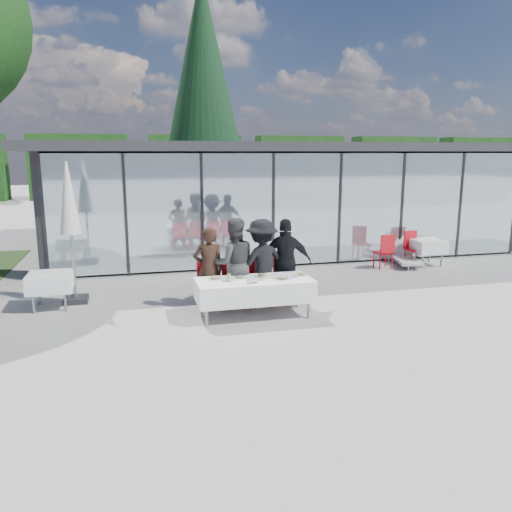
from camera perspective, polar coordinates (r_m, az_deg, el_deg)
The scene contains 27 objects.
ground at distance 9.90m, azimuth 2.62°, elevation -6.94°, with size 90.00×90.00×0.00m, color #A29E9A.
pavilion at distance 17.81m, azimuth 1.30°, elevation 8.45°, with size 14.80×8.80×3.44m.
treeline at distance 37.00m, azimuth -13.21°, elevation 9.94°, with size 62.50×2.00×4.40m.
dining_table at distance 9.75m, azimuth -0.18°, elevation -3.91°, with size 2.26×0.96×0.75m.
diner_a at distance 10.15m, azimuth -5.42°, elevation -1.48°, with size 0.62×0.62×1.71m, color #321F16.
diner_chair_a at distance 10.31m, azimuth -5.47°, elevation -3.09°, with size 0.44×0.44×0.97m.
diner_b at distance 10.22m, azimuth -2.53°, elevation -0.86°, with size 0.91×0.91×1.88m, color #444444.
diner_chair_b at distance 10.40m, azimuth -2.61°, elevation -2.92°, with size 0.44×0.44×0.97m.
diner_c at distance 10.36m, azimuth 0.64°, elevation -0.81°, with size 1.19×1.19×1.84m, color black.
diner_chair_c at distance 10.53m, azimuth 0.51°, elevation -2.73°, with size 0.44×0.44×0.97m.
diner_d at distance 10.50m, azimuth 3.44°, elevation -0.68°, with size 1.07×1.07×1.83m, color black.
diner_chair_d at distance 10.67m, azimuth 3.27°, elevation -2.55°, with size 0.44×0.44×0.97m.
plate_a at distance 9.71m, azimuth -4.78°, elevation -2.58°, with size 0.28×0.28×0.07m.
plate_b at distance 9.76m, azimuth -1.85°, elevation -2.46°, with size 0.28×0.28×0.07m.
plate_c at distance 9.92m, azimuth 0.67°, elevation -2.23°, with size 0.28×0.28×0.07m.
plate_d at distance 10.03m, azimuth 5.11°, elevation -2.11°, with size 0.28×0.28×0.07m.
plate_extra at distance 9.69m, azimuth 3.00°, elevation -2.58°, with size 0.28×0.28×0.07m.
juice_bottle at distance 9.50m, azimuth -3.12°, elevation -2.52°, with size 0.06×0.06×0.16m, color #8EBE4F.
drinking_glasses at distance 9.50m, azimuth 1.42°, elevation -2.69°, with size 0.88×0.20×0.10m.
folded_eyeglasses at distance 9.43m, azimuth -0.27°, elevation -3.07°, with size 0.14×0.03×0.01m, color black.
spare_table_left at distance 11.11m, azimuth -22.47°, elevation -2.77°, with size 0.86×0.86×0.74m.
spare_table_right at distance 15.05m, azimuth 18.94°, elevation 1.10°, with size 0.86×0.86×0.74m.
spare_chair_a at distance 14.97m, azimuth 17.44°, elevation 1.08°, with size 0.50×0.50×0.97m.
spare_chair_b at distance 14.19m, azimuth 14.54°, elevation 0.68°, with size 0.48×0.48×0.97m.
market_umbrella at distance 11.11m, azimuth -20.56°, elevation 5.09°, with size 0.50×0.50×3.00m.
lounger at distance 14.92m, azimuth 16.65°, elevation -0.00°, with size 0.91×1.44×0.72m.
conifer_tree at distance 22.39m, azimuth -6.07°, elevation 18.91°, with size 4.00×4.00×10.50m.
Camera 1 is at (-2.72, -8.98, 3.17)m, focal length 35.00 mm.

